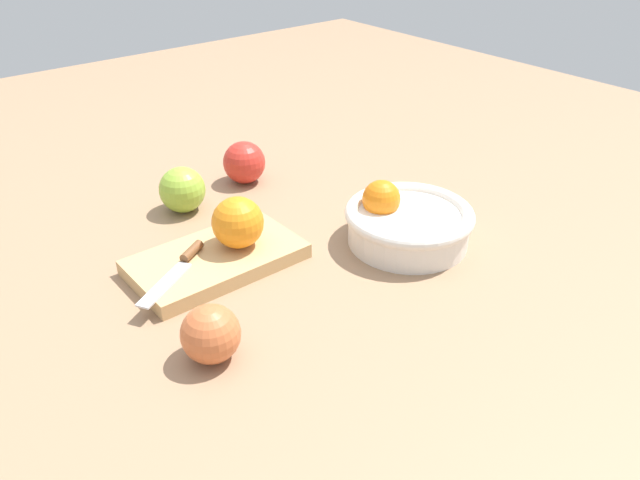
# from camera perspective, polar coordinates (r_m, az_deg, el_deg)

# --- Properties ---
(ground_plane) EXTENTS (2.40, 2.40, 0.00)m
(ground_plane) POSITION_cam_1_polar(r_m,az_deg,el_deg) (1.00, -4.75, 0.09)
(ground_plane) COLOR #997556
(bowl) EXTENTS (0.20, 0.20, 0.09)m
(bowl) POSITION_cam_1_polar(r_m,az_deg,el_deg) (0.98, 7.91, 1.67)
(bowl) COLOR white
(bowl) RESTS_ON ground_plane
(cutting_board) EXTENTS (0.25, 0.14, 0.02)m
(cutting_board) POSITION_cam_1_polar(r_m,az_deg,el_deg) (0.94, -9.46, -1.74)
(cutting_board) COLOR tan
(cutting_board) RESTS_ON ground_plane
(orange_on_board) EXTENTS (0.08, 0.08, 0.08)m
(orange_on_board) POSITION_cam_1_polar(r_m,az_deg,el_deg) (0.93, -7.53, 1.60)
(orange_on_board) COLOR orange
(orange_on_board) RESTS_ON cutting_board
(knife) EXTENTS (0.14, 0.09, 0.01)m
(knife) POSITION_cam_1_polar(r_m,az_deg,el_deg) (0.90, -12.55, -2.29)
(knife) COLOR silver
(knife) RESTS_ON cutting_board
(apple_front_right) EXTENTS (0.08, 0.08, 0.08)m
(apple_front_right) POSITION_cam_1_polar(r_m,az_deg,el_deg) (1.09, -12.48, 4.51)
(apple_front_right) COLOR #8EB738
(apple_front_right) RESTS_ON ground_plane
(apple_front_left) EXTENTS (0.08, 0.08, 0.08)m
(apple_front_left) POSITION_cam_1_polar(r_m,az_deg,el_deg) (1.18, -6.94, 7.05)
(apple_front_left) COLOR red
(apple_front_left) RESTS_ON ground_plane
(apple_back_right) EXTENTS (0.07, 0.07, 0.07)m
(apple_back_right) POSITION_cam_1_polar(r_m,az_deg,el_deg) (0.76, -9.96, -8.45)
(apple_back_right) COLOR #CC6638
(apple_back_right) RESTS_ON ground_plane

